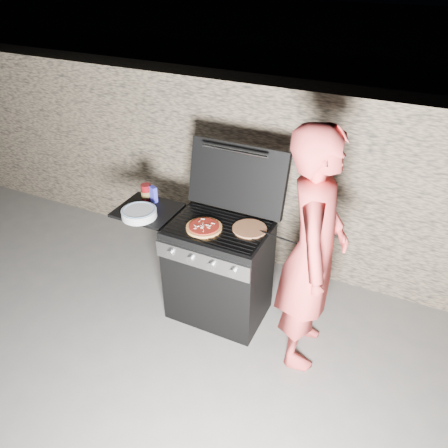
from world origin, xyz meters
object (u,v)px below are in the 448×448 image
at_px(pizza_topped, 204,227).
at_px(sauce_jar, 146,192).
at_px(person, 313,253).
at_px(gas_grill, 193,264).

distance_m(pizza_topped, sauce_jar, 0.72).
xyz_separation_m(pizza_topped, sauce_jar, (-0.68, 0.22, 0.04)).
bearing_deg(person, gas_grill, 75.06).
relative_size(gas_grill, pizza_topped, 4.72).
bearing_deg(pizza_topped, person, -0.73).
height_order(pizza_topped, sauce_jar, sauce_jar).
relative_size(pizza_topped, sauce_jar, 2.05).
bearing_deg(sauce_jar, person, -8.44).
bearing_deg(person, sauce_jar, 71.32).
height_order(gas_grill, person, person).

